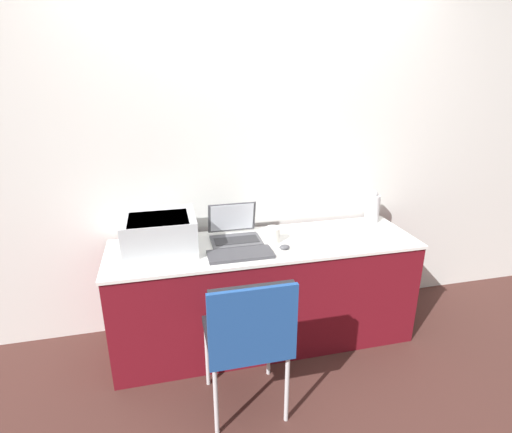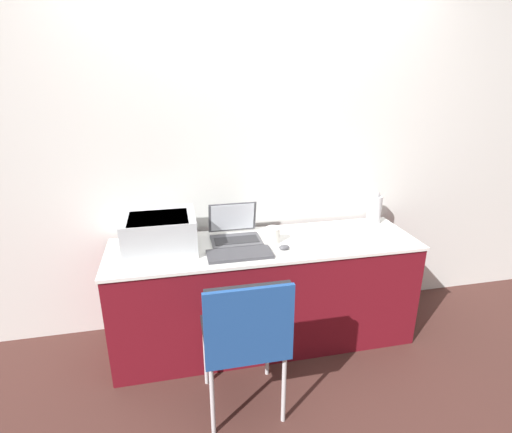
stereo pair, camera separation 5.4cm
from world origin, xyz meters
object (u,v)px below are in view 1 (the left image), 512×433
Objects in this scene: printer at (159,232)px; chair at (249,332)px; laptop_left at (235,232)px; mouse at (285,247)px; metal_pitcher at (372,207)px; coffee_cup at (273,235)px; external_keyboard at (240,254)px.

printer is 0.51× the size of chair.
laptop_left is (0.48, 0.07, -0.07)m from printer.
chair is at bearing -123.64° from mouse.
mouse is 0.85m from metal_pitcher.
laptop_left is 3.10× the size of coffee_cup.
metal_pitcher reaches higher than coffee_cup.
chair is at bearing -142.99° from metal_pitcher.
coffee_cup is at bearing -166.34° from metal_pitcher.
coffee_cup reaches higher than external_keyboard.
laptop_left is 0.26m from external_keyboard.
chair reaches higher than external_keyboard.
metal_pitcher is 0.29× the size of chair.
printer is 0.78m from mouse.
metal_pitcher is at bearing 37.01° from chair.
mouse is (0.04, -0.13, -0.04)m from coffee_cup.
printer is 0.72m from coffee_cup.
metal_pitcher is at bearing 18.25° from external_keyboard.
metal_pitcher is at bearing 5.03° from laptop_left.
external_keyboard is at bearing -161.75° from metal_pitcher.
metal_pitcher is (0.78, 0.33, 0.09)m from mouse.
external_keyboard is at bearing -174.63° from mouse.
printer is 1.80× the size of metal_pitcher.
mouse is (0.76, -0.17, -0.11)m from printer.
laptop_left is at bearing 155.86° from coffee_cup.
metal_pitcher is at bearing 13.66° from coffee_cup.
coffee_cup reaches higher than mouse.
chair reaches higher than coffee_cup.
metal_pitcher is (0.82, 0.20, 0.06)m from coffee_cup.
external_keyboard is 5.81× the size of mouse.
printer reaches higher than chair.
mouse is at bearing -72.85° from coffee_cup.
external_keyboard is (-0.01, -0.26, -0.04)m from laptop_left.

